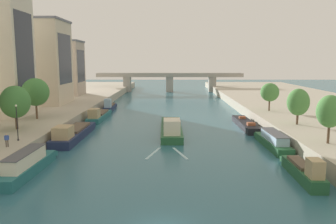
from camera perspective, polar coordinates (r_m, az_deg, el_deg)
name	(u,v)px	position (r m, az deg, el deg)	size (l,w,h in m)	color
quay_left	(19,109)	(86.70, -23.71, 0.40)	(36.00, 170.00, 2.21)	#B2A893
quay_right	(319,110)	(86.15, 23.99, 0.33)	(36.00, 170.00, 2.21)	#B2A893
barge_midriver	(171,128)	(58.51, 0.55, -2.65)	(3.79, 19.81, 3.37)	#235633
wake_behind_barge	(167,153)	(46.32, -0.24, -6.90)	(5.60, 5.93, 0.03)	#A0CCD6
moored_boat_left_upstream	(28,164)	(40.81, -22.44, -8.10)	(2.32, 12.52, 2.72)	#23666B
moored_boat_left_downstream	(73,133)	(56.45, -15.57, -3.44)	(3.30, 16.80, 2.99)	#1E284C
moored_boat_left_near	(99,115)	(73.99, -11.51, -0.55)	(2.87, 14.63, 2.83)	#23666B
moored_boat_left_end	(110,106)	(87.33, -9.72, 0.93)	(2.34, 10.72, 3.15)	#1E284C
moored_boat_right_downstream	(303,171)	(39.01, 21.70, -9.12)	(1.99, 10.23, 3.03)	#235633
moored_boat_right_near	(273,141)	(51.40, 17.16, -4.62)	(2.48, 12.31, 2.34)	#235633
moored_boat_right_end	(245,124)	(65.51, 12.83, -1.97)	(2.61, 15.22, 2.29)	black
tree_left_end_of_row	(15,102)	(55.37, -24.19, 1.55)	(4.36, 4.36, 6.54)	brown
tree_left_nearest	(36,92)	(63.80, -21.29, 3.13)	(4.67, 4.67, 7.18)	brown
tree_right_far	(330,111)	(46.27, 25.48, 0.08)	(3.24, 3.24, 6.04)	brown
tree_right_nearest	(298,102)	(58.23, 20.96, 1.55)	(3.51, 3.51, 5.78)	brown
tree_right_second	(270,92)	(72.34, 16.67, 3.18)	(3.73, 3.73, 5.68)	brown
lamppost_left_bank	(17,121)	(47.52, -23.95, -1.38)	(0.28, 0.28, 4.68)	black
building_left_tall	(35,62)	(86.87, -21.43, 7.80)	(15.05, 12.18, 19.65)	beige
building_left_middle	(63,68)	(106.49, -17.20, 7.08)	(11.26, 10.16, 16.05)	#A89989
bridge_far	(170,80)	(136.19, 0.27, 5.37)	(57.88, 4.40, 7.44)	#9E998E
person_on_quay	(7,139)	(44.91, -25.38, -4.15)	(0.47, 0.34, 1.62)	#473D33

